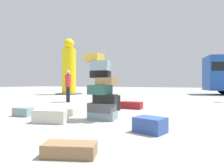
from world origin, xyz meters
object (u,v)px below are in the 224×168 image
Objects in this scene: suitcase_cream_foreground_near at (69,112)px; person_bearded_onlooker at (68,83)px; suitcase_navy_right_side at (150,125)px; suitcase_black_white_trunk at (115,103)px; suitcase_maroon_left_side at (132,105)px; suitcase_cream_upright_blue at (50,116)px; suitcase_slate_behind_tower at (23,112)px; suitcase_tower at (102,93)px; yellow_dummy_statue at (69,69)px; suitcase_brown_foreground_far at (70,149)px.

person_bearded_onlooker reaches higher than suitcase_cream_foreground_near.
person_bearded_onlooker is (-5.15, 4.35, 0.80)m from suitcase_navy_right_side.
suitcase_black_white_trunk reaches higher than suitcase_navy_right_side.
person_bearded_onlooker is (-3.70, 1.13, 0.81)m from suitcase_maroon_left_side.
suitcase_cream_upright_blue is (-0.93, -3.29, 0.03)m from suitcase_maroon_left_side.
person_bearded_onlooker is at bearing 100.75° from suitcase_slate_behind_tower.
suitcase_tower is 1.42m from suitcase_cream_foreground_near.
suitcase_cream_upright_blue is at bearing -102.69° from suitcase_black_white_trunk.
suitcase_slate_behind_tower is at bearing -125.74° from suitcase_maroon_left_side.
person_bearded_onlooker reaches higher than suitcase_maroon_left_side.
suitcase_navy_right_side reaches higher than suitcase_cream_foreground_near.
suitcase_tower is 12.00m from yellow_dummy_statue.
suitcase_cream_foreground_near is (-0.89, -1.42, -0.16)m from suitcase_black_white_trunk.
suitcase_brown_foreground_far is 7.53m from person_bearded_onlooker.
suitcase_tower is 2.22× the size of suitcase_maroon_left_side.
suitcase_cream_upright_blue is 0.50× the size of person_bearded_onlooker.
suitcase_cream_upright_blue is 0.17× the size of yellow_dummy_statue.
suitcase_tower is at bearing 167.28° from suitcase_navy_right_side.
suitcase_tower is 2.64m from suitcase_brown_foreground_far.
suitcase_cream_foreground_near is 0.32× the size of person_bearded_onlooker.
suitcase_black_white_trunk is at bearing 86.39° from suitcase_brown_foreground_far.
suitcase_black_white_trunk is (0.56, 2.58, 0.11)m from suitcase_cream_upright_blue.
suitcase_navy_right_side is at bearing -3.77° from person_bearded_onlooker.
yellow_dummy_statue is at bearing 111.16° from suitcase_slate_behind_tower.
yellow_dummy_statue reaches higher than person_bearded_onlooker.
suitcase_brown_foreground_far is 3.40m from suitcase_cream_foreground_near.
suitcase_navy_right_side is 3.10m from suitcase_black_white_trunk.
suitcase_tower is 0.37× the size of yellow_dummy_statue.
suitcase_black_white_trunk is (-1.15, 4.15, 0.18)m from suitcase_brown_foreground_far.
suitcase_navy_right_side is 2.91m from suitcase_cream_foreground_near.
suitcase_cream_upright_blue is at bearing 118.36° from suitcase_brown_foreground_far.
yellow_dummy_statue is at bearing 107.40° from suitcase_brown_foreground_far.
suitcase_cream_upright_blue reaches higher than suitcase_maroon_left_side.
suitcase_slate_behind_tower is 11.12m from yellow_dummy_statue.
suitcase_cream_foreground_near is (-1.25, 0.28, -0.60)m from suitcase_tower.
yellow_dummy_statue reaches higher than suitcase_black_white_trunk.
suitcase_tower reaches higher than suitcase_brown_foreground_far.
yellow_dummy_statue is (-7.36, 7.37, 1.83)m from suitcase_black_white_trunk.
suitcase_black_white_trunk is at bearing 39.14° from suitcase_slate_behind_tower.
suitcase_brown_foreground_far is (1.71, -1.57, -0.07)m from suitcase_cream_upright_blue.
suitcase_cream_upright_blue reaches higher than suitcase_slate_behind_tower.
suitcase_brown_foreground_far is (0.78, -2.45, -0.62)m from suitcase_tower.
suitcase_black_white_trunk reaches higher than suitcase_maroon_left_side.
suitcase_black_white_trunk reaches higher than suitcase_cream_foreground_near.
person_bearded_onlooker reaches higher than suitcase_brown_foreground_far.
person_bearded_onlooker is at bearing 156.19° from suitcase_navy_right_side.
suitcase_black_white_trunk is (-1.81, 2.51, 0.12)m from suitcase_navy_right_side.
suitcase_slate_behind_tower reaches higher than suitcase_brown_foreground_far.
suitcase_navy_right_side is (2.37, 0.07, -0.01)m from suitcase_cream_upright_blue.
suitcase_maroon_left_side is 1.54× the size of suitcase_slate_behind_tower.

